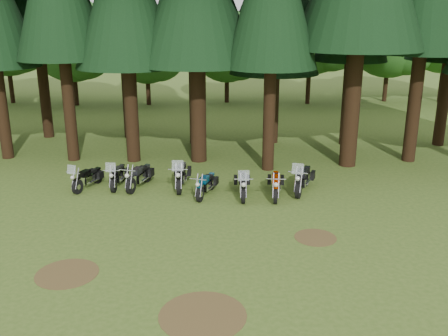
{
  "coord_description": "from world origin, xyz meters",
  "views": [
    {
      "loc": [
        1.68,
        -14.64,
        7.15
      ],
      "look_at": [
        1.4,
        5.0,
        1.0
      ],
      "focal_mm": 40.0,
      "sensor_mm": 36.0,
      "label": 1
    }
  ],
  "objects": [
    {
      "name": "decid_4",
      "position": [
        1.58,
        26.32,
        4.37
      ],
      "size": [
        5.93,
        5.76,
        7.41
      ],
      "color": "black",
      "rests_on": "ground"
    },
    {
      "name": "ground",
      "position": [
        0.0,
        0.0,
        0.0
      ],
      "size": [
        120.0,
        120.0,
        0.0
      ],
      "primitive_type": "plane",
      "color": "#3B561C",
      "rests_on": "ground"
    },
    {
      "name": "dirt_patch_2",
      "position": [
        1.0,
        -4.0,
        0.01
      ],
      "size": [
        2.2,
        2.2,
        0.01
      ],
      "primitive_type": "cylinder",
      "color": "#4C3D1E",
      "rests_on": "ground"
    },
    {
      "name": "motorcycle_7",
      "position": [
        4.67,
        4.97,
        0.52
      ],
      "size": [
        1.09,
        2.41,
        1.55
      ],
      "rotation": [
        0.0,
        0.0,
        -0.34
      ],
      "color": "black",
      "rests_on": "ground"
    },
    {
      "name": "decid_1",
      "position": [
        -15.99,
        25.76,
        5.83
      ],
      "size": [
        7.91,
        7.69,
        9.88
      ],
      "color": "black",
      "rests_on": "ground"
    },
    {
      "name": "motorcycle_4",
      "position": [
        0.67,
        4.45,
        0.43
      ],
      "size": [
        0.69,
        2.05,
        0.85
      ],
      "rotation": [
        0.0,
        0.0,
        -0.27
      ],
      "color": "black",
      "rests_on": "ground"
    },
    {
      "name": "motorcycle_2",
      "position": [
        -2.21,
        5.37,
        0.47
      ],
      "size": [
        0.74,
        2.23,
        0.92
      ],
      "rotation": [
        0.0,
        0.0,
        -0.27
      ],
      "color": "black",
      "rests_on": "ground"
    },
    {
      "name": "motorcycle_1",
      "position": [
        -3.15,
        5.48,
        0.46
      ],
      "size": [
        0.41,
        2.18,
        1.37
      ],
      "rotation": [
        0.0,
        0.0,
        -0.03
      ],
      "color": "black",
      "rests_on": "ground"
    },
    {
      "name": "motorcycle_6",
      "position": [
        3.5,
        4.38,
        0.47
      ],
      "size": [
        0.4,
        2.28,
        0.93
      ],
      "rotation": [
        0.0,
        0.0,
        -0.08
      ],
      "color": "black",
      "rests_on": "ground"
    },
    {
      "name": "dirt_patch_1",
      "position": [
        4.5,
        0.5,
        0.01
      ],
      "size": [
        1.4,
        1.4,
        0.01
      ],
      "primitive_type": "cylinder",
      "color": "#4C3D1E",
      "rests_on": "ground"
    },
    {
      "name": "decid_6",
      "position": [
        14.85,
        27.01,
        5.2
      ],
      "size": [
        7.06,
        6.86,
        8.82
      ],
      "color": "black",
      "rests_on": "ground"
    },
    {
      "name": "motorcycle_5",
      "position": [
        2.15,
        4.37,
        0.48
      ],
      "size": [
        0.43,
        2.28,
        1.44
      ],
      "rotation": [
        0.0,
        0.0,
        0.02
      ],
      "color": "black",
      "rests_on": "ground"
    },
    {
      "name": "motorcycle_3",
      "position": [
        -0.43,
        5.37,
        0.52
      ],
      "size": [
        0.46,
        2.46,
        1.55
      ],
      "rotation": [
        0.0,
        0.0,
        -0.01
      ],
      "color": "black",
      "rests_on": "ground"
    },
    {
      "name": "motorcycle_0",
      "position": [
        -4.37,
        5.2,
        0.44
      ],
      "size": [
        0.95,
        2.05,
        1.32
      ],
      "rotation": [
        0.0,
        0.0,
        -0.34
      ],
      "color": "black",
      "rests_on": "ground"
    },
    {
      "name": "decid_3",
      "position": [
        -4.71,
        25.13,
        4.51
      ],
      "size": [
        6.12,
        5.95,
        7.65
      ],
      "color": "black",
      "rests_on": "ground"
    },
    {
      "name": "decid_2",
      "position": [
        -10.43,
        24.78,
        4.95
      ],
      "size": [
        6.72,
        6.53,
        8.4
      ],
      "color": "black",
      "rests_on": "ground"
    },
    {
      "name": "dirt_patch_0",
      "position": [
        -3.0,
        -2.0,
        0.01
      ],
      "size": [
        1.8,
        1.8,
        0.01
      ],
      "primitive_type": "cylinder",
      "color": "#4C3D1E",
      "rests_on": "ground"
    },
    {
      "name": "decid_5",
      "position": [
        8.29,
        25.71,
        6.23
      ],
      "size": [
        8.45,
        8.21,
        10.56
      ],
      "color": "black",
      "rests_on": "ground"
    }
  ]
}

